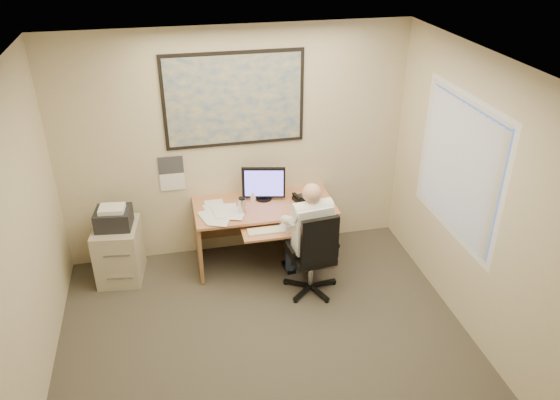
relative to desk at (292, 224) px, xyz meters
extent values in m
cube|color=#3B372E|center=(-0.59, -1.90, -0.44)|extent=(4.00, 4.50, 0.00)
cube|color=white|center=(-0.59, -1.90, 2.26)|extent=(4.00, 4.50, 0.00)
cube|color=beige|center=(-0.59, 0.35, 0.91)|extent=(4.00, 0.00, 2.70)
cube|color=beige|center=(-2.59, -1.90, 0.91)|extent=(0.00, 4.50, 2.70)
cube|color=beige|center=(1.41, -1.90, 0.91)|extent=(0.00, 4.50, 2.70)
cube|color=#C17D53|center=(-0.33, -0.02, 0.29)|extent=(1.60, 0.75, 0.03)
cube|color=#996B3E|center=(0.24, -0.02, -0.08)|extent=(0.45, 0.70, 0.70)
cube|color=#996B3E|center=(-1.11, -0.02, -0.08)|extent=(0.04, 0.70, 0.70)
cube|color=#996B3E|center=(-0.33, 0.32, 0.01)|extent=(1.55, 0.03, 0.55)
cylinder|color=black|center=(-0.31, 0.13, 0.32)|extent=(0.20, 0.20, 0.02)
cube|color=black|center=(-0.31, 0.11, 0.53)|extent=(0.49, 0.15, 0.38)
cube|color=#645CFA|center=(-0.31, 0.08, 0.53)|extent=(0.43, 0.10, 0.32)
cube|color=#C17D53|center=(-0.38, -0.47, 0.22)|extent=(0.55, 0.30, 0.02)
cube|color=beige|center=(-0.38, -0.47, 0.24)|extent=(0.43, 0.14, 0.02)
cube|color=black|center=(0.12, -0.01, 0.33)|extent=(0.23, 0.22, 0.05)
cylinder|color=silver|center=(-0.61, -0.16, 0.40)|extent=(0.08, 0.08, 0.18)
cylinder|color=white|center=(-0.43, 0.14, 0.36)|extent=(0.08, 0.08, 0.10)
cube|color=white|center=(-0.78, -0.02, 0.32)|extent=(0.60, 0.56, 0.02)
cube|color=#1E4C93|center=(-0.58, 0.33, 1.46)|extent=(1.56, 0.03, 1.06)
cube|color=white|center=(-1.33, 0.34, 0.64)|extent=(0.28, 0.01, 0.42)
cube|color=#B3A990|center=(-2.00, 0.00, -0.11)|extent=(0.54, 0.62, 0.66)
cube|color=black|center=(-2.00, 0.00, 0.32)|extent=(0.42, 0.37, 0.21)
cube|color=white|center=(-2.00, -0.02, 0.45)|extent=(0.29, 0.24, 0.05)
cylinder|color=silver|center=(0.05, -0.70, -0.20)|extent=(0.06, 0.06, 0.38)
cube|color=black|center=(0.05, -0.70, 0.01)|extent=(0.48, 0.48, 0.07)
cube|color=black|center=(0.03, -0.92, 0.32)|extent=(0.41, 0.10, 0.53)
camera|label=1|loc=(-1.32, -5.39, 3.34)|focal=35.00mm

